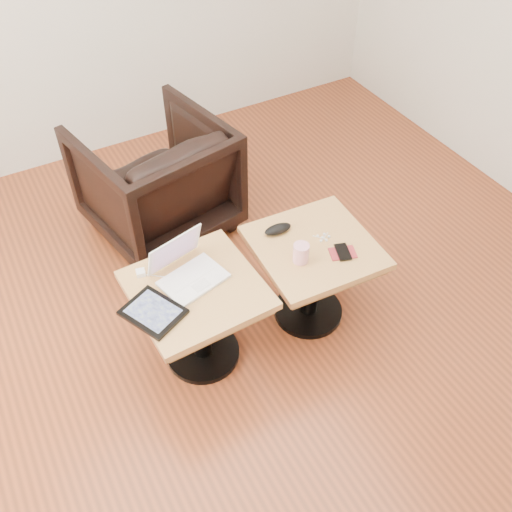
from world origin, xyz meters
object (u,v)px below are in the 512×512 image
striped_cup (301,253)px  armchair (156,179)px  laptop (187,270)px  side_table_right (313,263)px  side_table_left (198,306)px

striped_cup → armchair: 1.22m
laptop → armchair: 1.03m
side_table_right → laptop: laptop is taller
laptop → side_table_left: bearing=-101.4°
side_table_right → armchair: 1.18m
side_table_left → side_table_right: size_ratio=0.98×
side_table_left → side_table_right: 0.64m
side_table_right → armchair: size_ratio=0.75×
laptop → striped_cup: 0.55m
laptop → striped_cup: bearing=-32.2°
armchair → side_table_right: bearing=100.3°
side_table_left → side_table_right: bearing=-4.6°
side_table_left → armchair: size_ratio=0.74×
side_table_left → side_table_right: same height
side_table_left → laptop: bearing=90.6°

